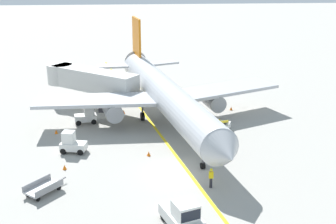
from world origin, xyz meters
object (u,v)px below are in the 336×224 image
object	(u,v)px
baggage_tug_near_wing	(72,143)
baggage_cart_loaded	(43,188)
safety_cone_nose_right	(56,132)
belt_loader_forward_hold	(220,128)
ground_crew_marshaller	(211,177)
safety_cone_nose_left	(124,112)
safety_cone_wingtip_right	(231,108)
safety_cone_tail_area	(65,167)
baggage_tug_by_cargo_door	(87,115)
safety_cone_wingtip_left	(149,154)
airliner	(164,94)
jet_bridge	(85,79)
pushback_tug	(183,215)

from	to	relation	value
baggage_tug_near_wing	baggage_cart_loaded	bearing A→B (deg)	-99.24
baggage_cart_loaded	safety_cone_nose_right	distance (m)	12.81
belt_loader_forward_hold	ground_crew_marshaller	xyz separation A→B (m)	(-2.84, -11.16, 0.13)
safety_cone_nose_left	safety_cone_wingtip_right	distance (m)	13.10
ground_crew_marshaller	safety_cone_nose_left	bearing A→B (deg)	111.36
belt_loader_forward_hold	safety_cone_tail_area	xyz separation A→B (m)	(-15.11, -6.95, -0.56)
baggage_tug_by_cargo_door	safety_cone_tail_area	size ratio (longest dim) A/B	5.89
belt_loader_forward_hold	safety_cone_wingtip_right	xyz separation A→B (m)	(2.91, 7.83, -0.56)
safety_cone_wingtip_left	baggage_cart_loaded	bearing A→B (deg)	-143.19
belt_loader_forward_hold	ground_crew_marshaller	world-z (taller)	belt_loader_forward_hold
airliner	ground_crew_marshaller	world-z (taller)	airliner
ground_crew_marshaller	jet_bridge	bearing A→B (deg)	118.71
baggage_tug_by_cargo_door	safety_cone_tail_area	distance (m)	11.64
airliner	pushback_tug	xyz separation A→B (m)	(-0.23, -20.71, -2.42)
belt_loader_forward_hold	safety_cone_wingtip_left	bearing A→B (deg)	-148.43
baggage_tug_near_wing	safety_cone_nose_left	world-z (taller)	baggage_tug_near_wing
pushback_tug	baggage_tug_by_cargo_door	bearing A→B (deg)	111.70
safety_cone_tail_area	safety_cone_nose_left	bearing A→B (deg)	71.34
jet_bridge	safety_cone_wingtip_left	world-z (taller)	jet_bridge
ground_crew_marshaller	baggage_cart_loaded	bearing A→B (deg)	179.57
safety_cone_nose_left	safety_cone_tail_area	size ratio (longest dim) A/B	1.00
baggage_cart_loaded	ground_crew_marshaller	bearing A→B (deg)	-0.43
safety_cone_wingtip_left	ground_crew_marshaller	bearing A→B (deg)	-53.53
jet_bridge	safety_cone_wingtip_left	bearing A→B (deg)	-64.97
baggage_tug_near_wing	baggage_tug_by_cargo_door	size ratio (longest dim) A/B	1.01
baggage_cart_loaded	ground_crew_marshaller	xyz separation A→B (m)	(13.31, -0.10, 0.44)
airliner	safety_cone_nose_left	xyz separation A→B (m)	(-4.67, 3.56, -3.20)
safety_cone_wingtip_right	safety_cone_tail_area	xyz separation A→B (m)	(-18.01, -14.78, 0.00)
safety_cone_wingtip_left	baggage_tug_near_wing	bearing A→B (deg)	169.19
baggage_cart_loaded	safety_cone_nose_left	size ratio (longest dim) A/B	7.76
safety_cone_nose_left	baggage_tug_by_cargo_door	bearing A→B (deg)	-143.47
jet_bridge	ground_crew_marshaller	bearing A→B (deg)	-61.29
pushback_tug	airliner	bearing A→B (deg)	89.37
baggage_tug_near_wing	ground_crew_marshaller	bearing A→B (deg)	-33.14
baggage_tug_by_cargo_door	pushback_tug	bearing A→B (deg)	-68.30
ground_crew_marshaller	safety_cone_nose_right	xyz separation A→B (m)	(-14.35, 12.86, -0.69)
safety_cone_nose_right	jet_bridge	bearing A→B (deg)	75.06
safety_cone_tail_area	safety_cone_wingtip_left	bearing A→B (deg)	16.86
jet_bridge	baggage_tug_by_cargo_door	bearing A→B (deg)	-84.50
safety_cone_nose_right	safety_cone_tail_area	size ratio (longest dim) A/B	1.00
safety_cone_nose_left	safety_cone_wingtip_right	size ratio (longest dim) A/B	1.00
baggage_cart_loaded	safety_cone_nose_left	distance (m)	19.61
safety_cone_wingtip_left	baggage_tug_by_cargo_door	bearing A→B (deg)	125.28
jet_bridge	pushback_tug	world-z (taller)	jet_bridge
jet_bridge	baggage_cart_loaded	size ratio (longest dim) A/B	3.42
pushback_tug	baggage_tug_near_wing	world-z (taller)	pushback_tug
baggage_tug_by_cargo_door	safety_cone_wingtip_right	distance (m)	17.44
baggage_cart_loaded	safety_cone_wingtip_left	xyz separation A→B (m)	(8.52, 6.38, -0.25)
baggage_tug_by_cargo_door	belt_loader_forward_hold	xyz separation A→B (m)	(14.22, -4.63, -0.15)
airliner	baggage_cart_loaded	size ratio (longest dim) A/B	10.27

